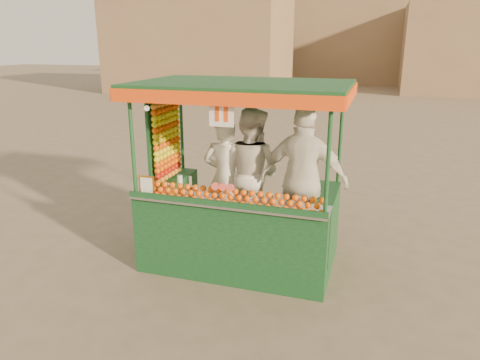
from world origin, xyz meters
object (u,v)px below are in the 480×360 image
(vendor_left, at_px, (225,178))
(juice_cart, at_px, (234,209))
(vendor_right, at_px, (304,180))
(vendor_middle, at_px, (251,173))

(vendor_left, bearing_deg, juice_cart, 121.56)
(juice_cart, height_order, vendor_left, juice_cart)
(vendor_right, bearing_deg, vendor_left, -5.82)
(juice_cart, bearing_deg, vendor_middle, 75.18)
(juice_cart, xyz_separation_m, vendor_right, (0.89, 0.10, 0.45))
(juice_cart, relative_size, vendor_left, 1.61)
(juice_cart, distance_m, vendor_left, 0.49)
(juice_cart, relative_size, vendor_right, 1.40)
(juice_cart, bearing_deg, vendor_right, 6.63)
(juice_cart, height_order, vendor_right, juice_cart)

